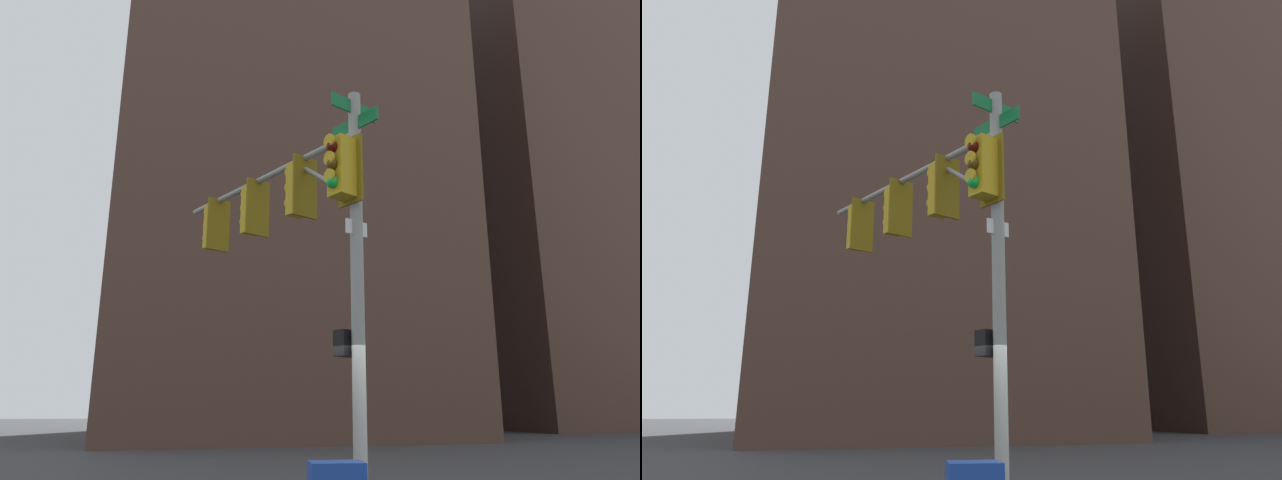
# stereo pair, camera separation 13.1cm
# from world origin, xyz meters

# --- Properties ---
(signal_pole_assembly) EXTENTS (5.50, 2.71, 6.74)m
(signal_pole_assembly) POSITION_xyz_m (1.80, 1.09, 4.84)
(signal_pole_assembly) COLOR gray
(signal_pole_assembly) RESTS_ON ground_plane
(building_brick_nearside) EXTENTS (25.25, 18.61, 38.90)m
(building_brick_nearside) POSITION_xyz_m (30.22, -3.97, 19.45)
(building_brick_nearside) COLOR #4C3328
(building_brick_nearside) RESTS_ON ground_plane
(building_brick_midblock) EXTENTS (17.70, 17.24, 29.35)m
(building_brick_midblock) POSITION_xyz_m (35.03, -4.89, 14.67)
(building_brick_midblock) COLOR brown
(building_brick_midblock) RESTS_ON ground_plane
(building_glass_tower) EXTENTS (30.65, 27.56, 70.79)m
(building_glass_tower) POSITION_xyz_m (48.84, -28.18, 35.39)
(building_glass_tower) COLOR #7A99B2
(building_glass_tower) RESTS_ON ground_plane
(building_brick_farside) EXTENTS (18.03, 15.77, 46.85)m
(building_brick_farside) POSITION_xyz_m (34.48, -30.34, 23.43)
(building_brick_farside) COLOR #4C3328
(building_brick_farside) RESTS_ON ground_plane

